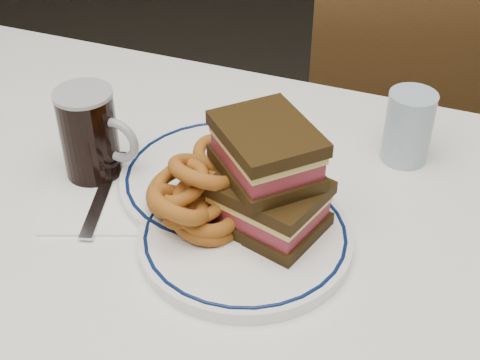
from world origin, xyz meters
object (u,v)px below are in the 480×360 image
(main_plate, at_px, (245,237))
(beer_mug, at_px, (91,134))
(reuben_sandwich, at_px, (268,178))
(far_plate, at_px, (223,179))
(chair_far, at_px, (401,107))

(main_plate, relative_size, beer_mug, 2.01)
(reuben_sandwich, xyz_separation_m, far_plate, (-0.09, 0.07, -0.07))
(reuben_sandwich, bearing_deg, main_plate, -116.37)
(reuben_sandwich, bearing_deg, far_plate, 142.63)
(chair_far, relative_size, far_plate, 3.24)
(reuben_sandwich, bearing_deg, beer_mug, 174.34)
(main_plate, xyz_separation_m, reuben_sandwich, (0.02, 0.03, 0.07))
(reuben_sandwich, distance_m, far_plate, 0.13)
(main_plate, xyz_separation_m, far_plate, (-0.07, 0.10, 0.00))
(beer_mug, bearing_deg, chair_far, 65.98)
(chair_far, height_order, reuben_sandwich, chair_far)
(far_plate, bearing_deg, reuben_sandwich, -37.37)
(beer_mug, bearing_deg, reuben_sandwich, -5.66)
(reuben_sandwich, relative_size, beer_mug, 1.27)
(beer_mug, distance_m, far_plate, 0.19)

